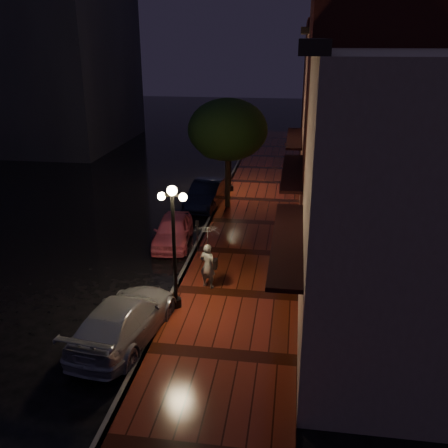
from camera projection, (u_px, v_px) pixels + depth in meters
The scene contains 15 objects.
ground at pixel (195, 252), 21.89m from camera, with size 120.00×120.00×0.00m, color black.
sidewalk at pixel (246, 253), 21.56m from camera, with size 4.50×60.00×0.15m, color #48190C.
curb at pixel (195, 250), 21.86m from camera, with size 0.25×60.00×0.15m, color #595451.
storefront_near at pixel (396, 212), 13.89m from camera, with size 5.00×8.00×8.50m, color gray.
storefront_mid at pixel (366, 122), 20.86m from camera, with size 5.00×8.00×11.00m, color #511914.
storefront_far at pixel (348, 118), 28.63m from camera, with size 5.00×8.00×9.00m, color #8C5951.
storefront_extra at pixel (337, 91), 37.72m from camera, with size 5.00×12.00×10.00m, color #511914.
streetlamp_near at pixel (174, 240), 16.29m from camera, with size 0.96×0.36×4.31m.
streetlamp_far at pixel (230, 151), 29.27m from camera, with size 0.96×0.36×4.31m.
street_tree at pixel (228, 132), 25.87m from camera, with size 4.16×4.16×5.80m.
pink_car at pixel (173, 231), 22.48m from camera, with size 1.56×3.88×1.32m, color #E65E77.
navy_car at pixel (207, 194), 27.49m from camera, with size 1.54×4.42×1.46m, color black.
silver_car at pixel (124, 319), 15.32m from camera, with size 1.97×4.85×1.41m, color #A4A4AB.
woman_with_umbrella at pixel (208, 247), 17.97m from camera, with size 0.99×1.01×2.39m.
parking_meter at pixel (197, 233), 21.35m from camera, with size 0.15×0.13×1.38m.
Camera 1 is at (4.15, -19.67, 8.82)m, focal length 40.00 mm.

